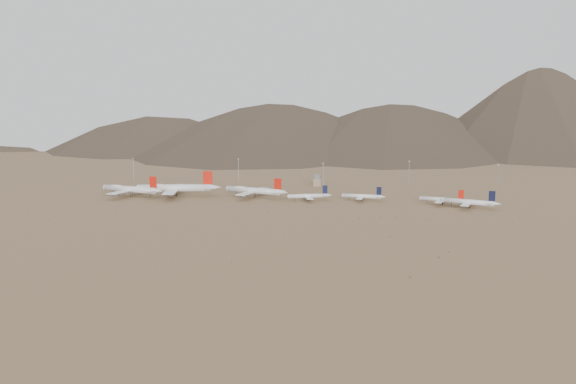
% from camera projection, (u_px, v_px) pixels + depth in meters
% --- Properties ---
extents(ground, '(3000.00, 3000.00, 0.00)m').
position_uv_depth(ground, '(261.00, 206.00, 472.90)').
color(ground, '#93704C').
rests_on(ground, ground).
extents(mountain_ridge, '(4400.00, 1000.00, 300.00)m').
position_uv_depth(mountain_ridge, '(357.00, 75.00, 1319.14)').
color(mountain_ridge, '#453829').
rests_on(mountain_ridge, ground).
extents(widebody_west, '(66.80, 52.29, 20.05)m').
position_uv_depth(widebody_west, '(130.00, 189.00, 517.27)').
color(widebody_west, white).
rests_on(widebody_west, ground).
extents(widebody_centre, '(77.35, 60.93, 23.41)m').
position_uv_depth(widebody_centre, '(176.00, 188.00, 517.41)').
color(widebody_centre, white).
rests_on(widebody_centre, ground).
extents(widebody_east, '(62.83, 49.44, 18.98)m').
position_uv_depth(widebody_east, '(254.00, 190.00, 511.79)').
color(widebody_east, white).
rests_on(widebody_east, ground).
extents(narrowbody_a, '(38.43, 28.83, 13.37)m').
position_uv_depth(narrowbody_a, '(309.00, 196.00, 495.38)').
color(narrowbody_a, white).
rests_on(narrowbody_a, ground).
extents(narrowbody_b, '(39.28, 28.16, 12.95)m').
position_uv_depth(narrowbody_b, '(363.00, 196.00, 494.73)').
color(narrowbody_b, white).
rests_on(narrowbody_b, ground).
extents(narrowbody_c, '(40.65, 29.85, 13.60)m').
position_uv_depth(narrowbody_c, '(443.00, 200.00, 475.77)').
color(narrowbody_c, white).
rests_on(narrowbody_c, ground).
extents(narrowbody_d, '(46.01, 33.94, 15.49)m').
position_uv_depth(narrowbody_d, '(470.00, 202.00, 460.56)').
color(narrowbody_d, white).
rests_on(narrowbody_d, ground).
extents(control_tower, '(8.00, 8.00, 12.00)m').
position_uv_depth(control_tower, '(318.00, 181.00, 581.97)').
color(control_tower, gray).
rests_on(control_tower, ground).
extents(mast_far_west, '(2.00, 0.60, 25.70)m').
position_uv_depth(mast_far_west, '(133.00, 169.00, 616.05)').
color(mast_far_west, gray).
rests_on(mast_far_west, ground).
extents(mast_west, '(2.00, 0.60, 25.70)m').
position_uv_depth(mast_west, '(238.00, 169.00, 615.98)').
color(mast_west, gray).
rests_on(mast_west, ground).
extents(mast_centre, '(2.00, 0.60, 25.70)m').
position_uv_depth(mast_centre, '(323.00, 174.00, 567.35)').
color(mast_centre, gray).
rests_on(mast_centre, ground).
extents(mast_east, '(2.00, 0.60, 25.70)m').
position_uv_depth(mast_east, '(409.00, 172.00, 587.49)').
color(mast_east, gray).
rests_on(mast_east, ground).
extents(mast_far_east, '(2.00, 0.60, 25.70)m').
position_uv_depth(mast_far_east, '(497.00, 176.00, 554.18)').
color(mast_far_east, gray).
rests_on(mast_far_east, ground).
extents(desert_scrub, '(411.37, 175.22, 0.82)m').
position_uv_depth(desert_scrub, '(293.00, 226.00, 392.25)').
color(desert_scrub, brown).
rests_on(desert_scrub, ground).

